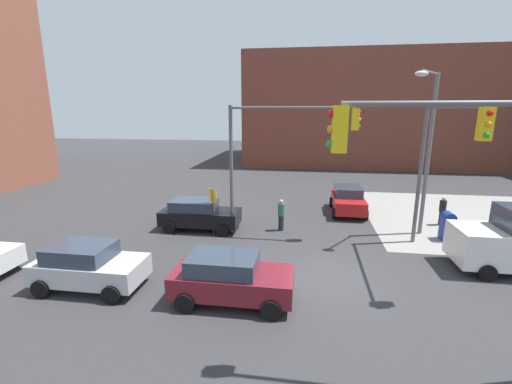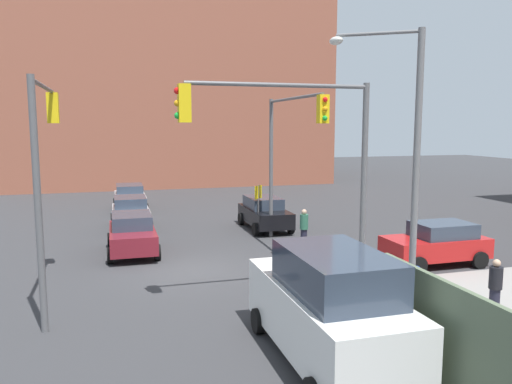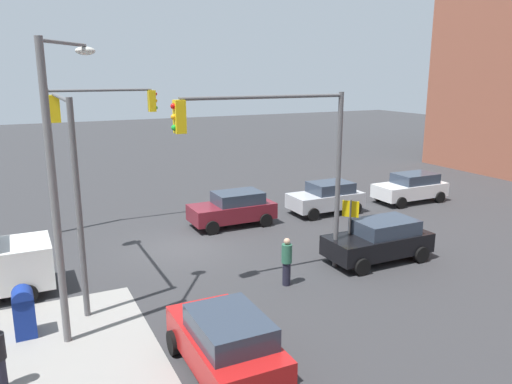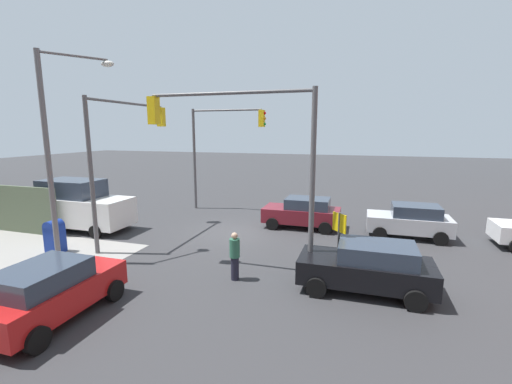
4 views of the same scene
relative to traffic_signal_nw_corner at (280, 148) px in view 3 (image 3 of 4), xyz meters
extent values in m
plane|color=#333335|center=(2.08, -4.50, -4.68)|extent=(120.00, 120.00, 0.00)
cylinder|color=#59595B|center=(-2.42, 0.00, -1.43)|extent=(0.18, 0.18, 6.50)
cylinder|color=#59595B|center=(0.53, 0.00, 1.70)|extent=(5.90, 0.12, 0.12)
cube|color=yellow|center=(3.48, 0.00, 1.17)|extent=(0.32, 0.36, 1.00)
sphere|color=red|center=(3.66, 0.00, 1.49)|extent=(0.18, 0.18, 0.18)
sphere|color=orange|center=(3.66, 0.00, 1.17)|extent=(0.18, 0.18, 0.18)
sphere|color=green|center=(3.66, 0.00, 0.85)|extent=(0.18, 0.18, 0.18)
cylinder|color=#59595B|center=(6.58, -9.00, -1.43)|extent=(0.18, 0.18, 6.50)
cylinder|color=#59595B|center=(4.29, -9.00, 1.70)|extent=(4.59, 0.12, 0.12)
cube|color=yellow|center=(1.99, -9.00, 1.17)|extent=(0.32, 0.36, 1.00)
sphere|color=red|center=(1.81, -9.00, 1.49)|extent=(0.18, 0.18, 0.18)
sphere|color=orange|center=(1.81, -9.00, 1.17)|extent=(0.18, 0.18, 0.18)
sphere|color=green|center=(1.81, -9.00, 0.85)|extent=(0.18, 0.18, 0.18)
cylinder|color=#59595B|center=(6.58, 0.00, -1.43)|extent=(0.18, 0.18, 6.50)
cylinder|color=#59595B|center=(6.58, -2.65, 1.70)|extent=(0.12, 5.31, 0.12)
cube|color=yellow|center=(6.58, -5.31, 1.17)|extent=(0.36, 0.32, 1.00)
sphere|color=red|center=(6.58, -5.49, 1.49)|extent=(0.18, 0.18, 0.18)
sphere|color=orange|center=(6.58, -5.49, 1.17)|extent=(0.18, 0.18, 0.18)
sphere|color=green|center=(6.58, -5.49, 0.85)|extent=(0.18, 0.18, 0.18)
cylinder|color=slate|center=(7.28, 1.30, -0.68)|extent=(0.20, 0.20, 8.00)
cylinder|color=slate|center=(6.62, 0.30, 3.22)|extent=(1.40, 2.06, 0.10)
ellipsoid|color=silver|center=(5.96, -0.71, 3.07)|extent=(0.56, 0.36, 0.24)
cylinder|color=#4C4C4C|center=(-3.32, -0.36, -3.48)|extent=(0.08, 0.08, 2.40)
cube|color=yellow|center=(-3.32, -0.36, -2.63)|extent=(0.48, 0.48, 0.64)
cube|color=navy|center=(8.28, 0.50, -4.10)|extent=(0.56, 0.64, 1.15)
cylinder|color=navy|center=(8.28, 0.50, -3.53)|extent=(0.56, 0.64, 0.56)
cube|color=#B21919|center=(3.95, 4.51, -3.98)|extent=(1.80, 3.86, 0.75)
cube|color=#2D3847|center=(3.95, 4.82, -3.33)|extent=(1.58, 2.16, 0.55)
cylinder|color=black|center=(4.85, 3.20, -4.36)|extent=(0.22, 0.64, 0.64)
cylinder|color=black|center=(3.05, 3.20, -4.36)|extent=(0.22, 0.64, 0.64)
cylinder|color=black|center=(3.05, 5.82, -4.36)|extent=(0.22, 0.64, 0.64)
cube|color=#B7BABF|center=(-6.22, -6.36, -3.98)|extent=(3.81, 1.80, 0.75)
cube|color=#2D3847|center=(-6.52, -6.36, -3.33)|extent=(2.14, 1.58, 0.55)
cylinder|color=black|center=(-4.92, -5.46, -4.36)|extent=(0.64, 0.22, 0.64)
cylinder|color=black|center=(-4.92, -7.26, -4.36)|extent=(0.64, 0.22, 0.64)
cylinder|color=black|center=(-7.51, -5.46, -4.36)|extent=(0.64, 0.22, 0.64)
cylinder|color=black|center=(-7.51, -7.26, -4.36)|extent=(0.64, 0.22, 0.64)
cube|color=black|center=(-4.21, 0.25, -3.98)|extent=(4.16, 1.80, 0.75)
cube|color=#2D3847|center=(-4.54, 0.25, -3.33)|extent=(2.33, 1.58, 0.55)
cylinder|color=black|center=(-2.80, 1.15, -4.36)|extent=(0.64, 0.22, 0.64)
cylinder|color=black|center=(-2.80, -0.65, -4.36)|extent=(0.64, 0.22, 0.64)
cylinder|color=black|center=(-5.63, 1.15, -4.36)|extent=(0.64, 0.22, 0.64)
cylinder|color=black|center=(-5.63, -0.65, -4.36)|extent=(0.64, 0.22, 0.64)
cube|color=white|center=(-11.81, -6.20, -3.98)|extent=(4.14, 1.80, 0.75)
cube|color=#2D3847|center=(-12.14, -6.20, -3.33)|extent=(2.32, 1.58, 0.55)
cylinder|color=black|center=(-10.40, -5.30, -4.36)|extent=(0.64, 0.22, 0.64)
cylinder|color=black|center=(-10.40, -7.10, -4.36)|extent=(0.64, 0.22, 0.64)
cylinder|color=black|center=(-13.22, -5.30, -4.36)|extent=(0.64, 0.22, 0.64)
cylinder|color=black|center=(-13.22, -7.10, -4.36)|extent=(0.64, 0.22, 0.64)
cube|color=maroon|center=(-0.98, -6.49, -3.98)|extent=(4.01, 1.80, 0.75)
cube|color=#2D3847|center=(-1.30, -6.49, -3.33)|extent=(2.25, 1.58, 0.55)
cylinder|color=black|center=(0.38, -5.59, -4.36)|extent=(0.64, 0.22, 0.64)
cylinder|color=black|center=(0.38, -7.39, -4.36)|extent=(0.64, 0.22, 0.64)
cylinder|color=black|center=(-2.34, -5.59, -4.36)|extent=(0.64, 0.22, 0.64)
cylinder|color=black|center=(-2.34, -7.39, -4.36)|extent=(0.64, 0.22, 0.64)
cylinder|color=black|center=(8.16, -3.75, -4.36)|extent=(0.64, 0.22, 0.64)
cylinder|color=black|center=(8.16, -1.65, -4.36)|extent=(0.64, 0.22, 0.64)
cylinder|color=#2D664C|center=(0.08, 0.70, -3.53)|extent=(0.36, 0.36, 0.65)
sphere|color=tan|center=(0.08, 0.70, -3.09)|extent=(0.22, 0.22, 0.22)
cylinder|color=#1E1E2D|center=(0.08, 0.70, -4.26)|extent=(0.28, 0.28, 0.82)
cylinder|color=#1E1E2D|center=(8.88, 2.90, -4.28)|extent=(0.28, 0.28, 0.78)
camera|label=1|loc=(1.30, -16.64, 1.56)|focal=24.00mm
camera|label=2|loc=(19.86, -7.19, 0.58)|focal=35.00mm
camera|label=3|loc=(8.06, 14.63, 2.46)|focal=35.00mm
camera|label=4|loc=(-3.98, 11.19, 0.44)|focal=24.00mm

